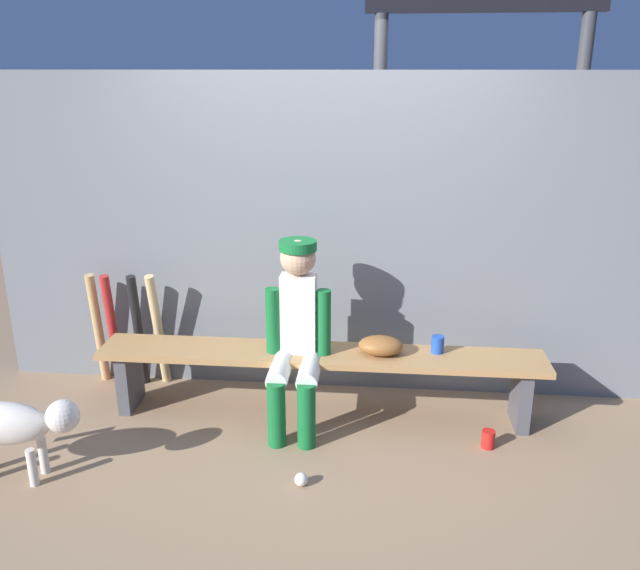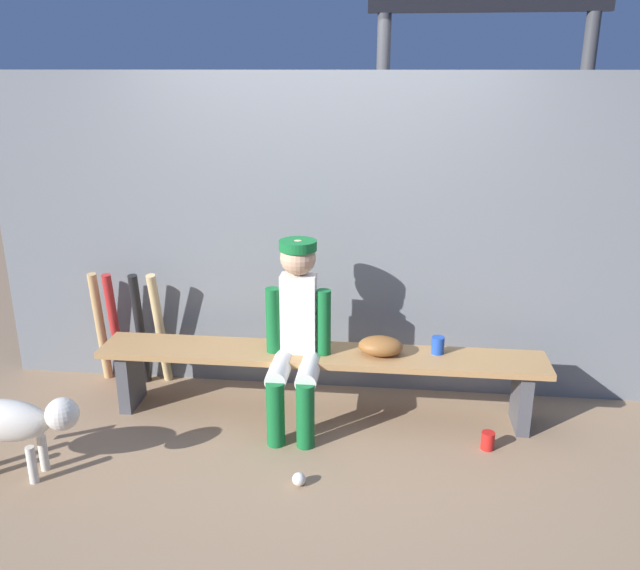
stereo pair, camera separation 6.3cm
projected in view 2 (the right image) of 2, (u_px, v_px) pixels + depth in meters
ground_plane at (320, 414)px, 4.31m from camera, size 30.00×30.00×0.00m
chainlink_fence at (327, 239)px, 4.38m from camera, size 4.63×0.03×2.16m
dugout_bench at (320, 365)px, 4.20m from camera, size 2.85×0.36×0.45m
player_seated at (296, 330)px, 4.02m from camera, size 0.41×0.55×1.18m
baseball_glove at (381, 346)px, 4.11m from camera, size 0.28×0.20×0.12m
bat_wood_natural at (160, 329)px, 4.58m from camera, size 0.07×0.24×0.86m
bat_aluminum_black at (140, 330)px, 4.59m from camera, size 0.07×0.18×0.84m
bat_aluminum_red at (115, 330)px, 4.59m from camera, size 0.07×0.16×0.84m
bat_wood_tan at (100, 327)px, 4.66m from camera, size 0.08×0.17×0.83m
baseball at (299, 479)px, 3.57m from camera, size 0.07×0.07×0.07m
cup_on_ground at (488, 441)px, 3.91m from camera, size 0.08×0.08×0.11m
cup_on_bench at (438, 345)px, 4.13m from camera, size 0.08×0.08×0.11m
scoreboard at (496, 17)px, 4.62m from camera, size 1.96×0.27×3.63m
dog at (14, 422)px, 3.57m from camera, size 0.84×0.20×0.49m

